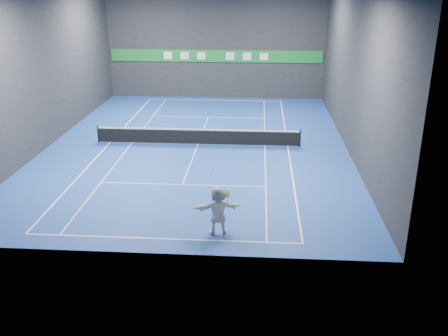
# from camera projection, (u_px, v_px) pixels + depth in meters

# --- Properties ---
(ground) EXTENTS (26.00, 26.00, 0.00)m
(ground) POSITION_uv_depth(u_px,v_px,m) (198.00, 144.00, 30.61)
(ground) COLOR #1C419A
(ground) RESTS_ON ground
(wall_back) EXTENTS (18.00, 0.10, 9.00)m
(wall_back) POSITION_uv_depth(u_px,v_px,m) (216.00, 44.00, 41.12)
(wall_back) COLOR #27282A
(wall_back) RESTS_ON ground
(wall_front) EXTENTS (18.00, 0.10, 9.00)m
(wall_front) POSITION_uv_depth(u_px,v_px,m) (150.00, 138.00, 16.89)
(wall_front) COLOR #27282A
(wall_front) RESTS_ON ground
(wall_left) EXTENTS (0.10, 26.00, 9.00)m
(wall_left) POSITION_uv_depth(u_px,v_px,m) (46.00, 69.00, 29.60)
(wall_left) COLOR #27282A
(wall_left) RESTS_ON ground
(wall_right) EXTENTS (0.10, 26.00, 9.00)m
(wall_right) POSITION_uv_depth(u_px,v_px,m) (353.00, 73.00, 28.41)
(wall_right) COLOR #27282A
(wall_right) RESTS_ON ground
(baseline_near) EXTENTS (10.98, 0.08, 0.01)m
(baseline_near) POSITION_uv_depth(u_px,v_px,m) (162.00, 239.00, 19.52)
(baseline_near) COLOR white
(baseline_near) RESTS_ON ground
(baseline_far) EXTENTS (10.98, 0.08, 0.01)m
(baseline_far) POSITION_uv_depth(u_px,v_px,m) (215.00, 100.00, 41.69)
(baseline_far) COLOR white
(baseline_far) RESTS_ON ground
(sideline_doubles_left) EXTENTS (0.08, 23.78, 0.01)m
(sideline_doubles_left) POSITION_uv_depth(u_px,v_px,m) (110.00, 142.00, 30.97)
(sideline_doubles_left) COLOR white
(sideline_doubles_left) RESTS_ON ground
(sideline_doubles_right) EXTENTS (0.08, 23.78, 0.01)m
(sideline_doubles_right) POSITION_uv_depth(u_px,v_px,m) (288.00, 146.00, 30.24)
(sideline_doubles_right) COLOR white
(sideline_doubles_right) RESTS_ON ground
(sideline_singles_left) EXTENTS (0.06, 23.78, 0.01)m
(sideline_singles_left) POSITION_uv_depth(u_px,v_px,m) (132.00, 143.00, 30.88)
(sideline_singles_left) COLOR white
(sideline_singles_left) RESTS_ON ground
(sideline_singles_right) EXTENTS (0.06, 23.78, 0.01)m
(sideline_singles_right) POSITION_uv_depth(u_px,v_px,m) (265.00, 146.00, 30.34)
(sideline_singles_right) COLOR white
(sideline_singles_right) RESTS_ON ground
(service_line_near) EXTENTS (8.23, 0.06, 0.01)m
(service_line_near) POSITION_uv_depth(u_px,v_px,m) (182.00, 185.00, 24.64)
(service_line_near) COLOR white
(service_line_near) RESTS_ON ground
(service_line_far) EXTENTS (8.23, 0.06, 0.01)m
(service_line_far) POSITION_uv_depth(u_px,v_px,m) (208.00, 117.00, 36.57)
(service_line_far) COLOR white
(service_line_far) RESTS_ON ground
(center_service_line) EXTENTS (0.06, 12.80, 0.01)m
(center_service_line) POSITION_uv_depth(u_px,v_px,m) (198.00, 144.00, 30.61)
(center_service_line) COLOR white
(center_service_line) RESTS_ON ground
(player) EXTENTS (1.94, 0.99, 2.00)m
(player) POSITION_uv_depth(u_px,v_px,m) (218.00, 210.00, 19.63)
(player) COLOR white
(player) RESTS_ON ground
(tennis_ball) EXTENTS (0.07, 0.07, 0.07)m
(tennis_ball) POSITION_uv_depth(u_px,v_px,m) (212.00, 170.00, 19.04)
(tennis_ball) COLOR #C1E926
(tennis_ball) RESTS_ON player
(tennis_net) EXTENTS (12.50, 0.10, 1.07)m
(tennis_net) POSITION_uv_depth(u_px,v_px,m) (198.00, 136.00, 30.41)
(tennis_net) COLOR black
(tennis_net) RESTS_ON ground
(sponsor_banner) EXTENTS (17.64, 0.11, 1.00)m
(sponsor_banner) POSITION_uv_depth(u_px,v_px,m) (216.00, 56.00, 41.42)
(sponsor_banner) COLOR #1B7E2E
(sponsor_banner) RESTS_ON wall_back
(tennis_racket) EXTENTS (0.45, 0.32, 0.56)m
(tennis_racket) POSITION_uv_depth(u_px,v_px,m) (226.00, 194.00, 19.41)
(tennis_racket) COLOR #AC1E12
(tennis_racket) RESTS_ON player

